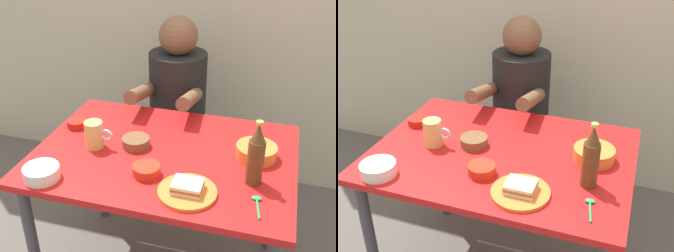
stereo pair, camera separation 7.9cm
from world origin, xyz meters
The scene contains 13 objects.
dining_table centered at (0.00, 0.00, 0.65)m, with size 1.10×0.80×0.74m.
stool centered at (-0.11, 0.63, 0.35)m, with size 0.34×0.34×0.45m.
person_seated centered at (-0.11, 0.62, 0.77)m, with size 0.33×0.56×0.72m.
plate_orange centered at (0.16, -0.25, 0.75)m, with size 0.22×0.22×0.01m, color orange.
sandwich centered at (0.16, -0.25, 0.77)m, with size 0.11×0.09×0.04m.
beer_mug centered at (-0.30, -0.04, 0.80)m, with size 0.13×0.08×0.12m.
beer_bottle centered at (0.39, -0.11, 0.86)m, with size 0.06×0.06×0.26m.
soup_bowl_orange centered at (0.38, 0.07, 0.77)m, with size 0.17×0.17×0.05m.
sambal_bowl_red centered at (-0.47, 0.10, 0.76)m, with size 0.10×0.10×0.03m.
condiment_bowl_brown centered at (-0.13, 0.01, 0.76)m, with size 0.12×0.12×0.04m.
rice_bowl_white centered at (-0.40, -0.32, 0.77)m, with size 0.14×0.14×0.05m.
sauce_bowl_chili centered at (-0.02, -0.18, 0.76)m, with size 0.11×0.11×0.04m.
spoon centered at (0.41, -0.24, 0.75)m, with size 0.04×0.12×0.01m.
Camera 1 is at (0.43, -1.43, 1.67)m, focal length 43.82 mm.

